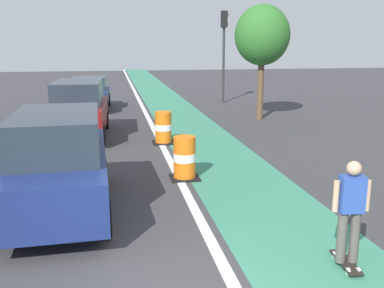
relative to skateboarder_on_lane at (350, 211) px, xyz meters
name	(u,v)px	position (x,y,z in m)	size (l,w,h in m)	color
bike_lane_strip	(190,127)	(-0.37, 11.61, -0.91)	(2.50, 80.00, 0.01)	#387F60
lane_divider_stripe	(154,128)	(-1.87, 11.61, -0.91)	(0.20, 80.00, 0.01)	silver
skateboarder_on_lane	(350,211)	(0.00, 0.00, 0.00)	(0.57, 0.82, 1.69)	black
parked_suv_nearest	(59,162)	(-4.57, 3.16, 0.12)	(2.04, 4.66, 2.04)	navy
parked_suv_second	(79,109)	(-4.65, 10.55, 0.12)	(2.04, 4.66, 2.04)	maroon
parked_sedan_third	(90,93)	(-4.58, 17.35, -0.08)	(2.03, 4.16, 1.70)	navy
traffic_barrel_front	(185,158)	(-1.72, 4.87, -0.38)	(0.73, 0.73, 1.09)	orange
traffic_barrel_mid	(163,128)	(-1.78, 8.95, -0.38)	(0.73, 0.73, 1.09)	orange
traffic_light_corner	(224,40)	(2.84, 18.70, 2.59)	(0.41, 0.32, 5.10)	#2D2D2D
street_tree_sidewalk	(262,36)	(3.07, 12.98, 2.76)	(2.40, 2.40, 5.00)	brown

